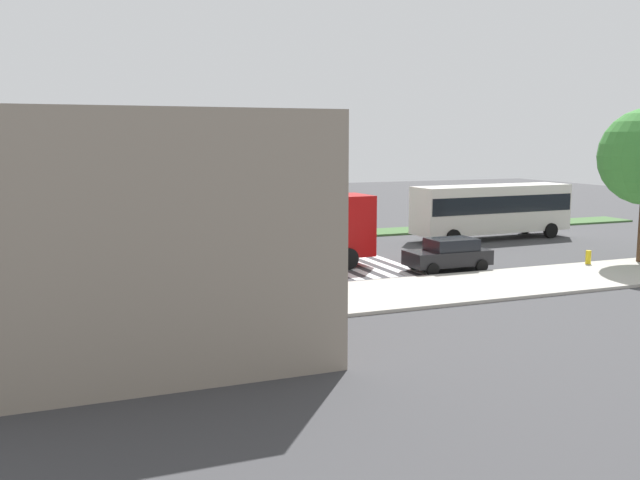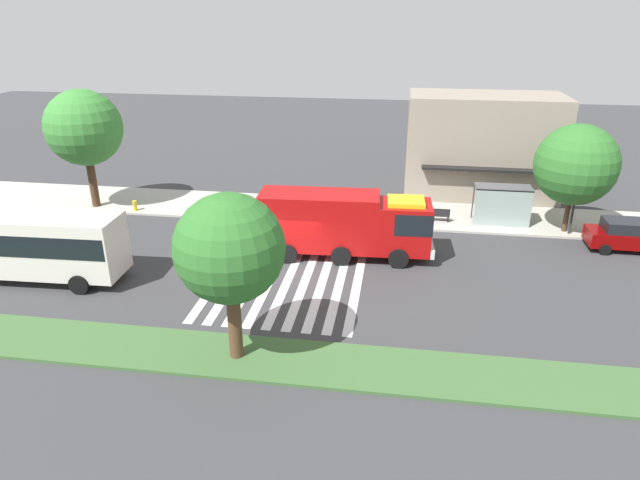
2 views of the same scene
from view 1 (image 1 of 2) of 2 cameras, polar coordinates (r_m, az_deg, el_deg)
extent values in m
plane|color=#38383A|center=(38.33, -0.69, -1.61)|extent=(120.00, 120.00, 0.00)
cube|color=#ADA89E|center=(29.87, 5.89, -4.37)|extent=(60.00, 5.38, 0.14)
cube|color=#3D6033|center=(46.02, -4.41, 0.12)|extent=(60.00, 3.00, 0.14)
cube|color=silver|center=(39.80, 4.30, -1.26)|extent=(0.45, 12.16, 0.01)
cube|color=silver|center=(39.41, 3.12, -1.34)|extent=(0.45, 12.16, 0.01)
cube|color=silver|center=(39.05, 1.93, -1.43)|extent=(0.45, 12.16, 0.01)
cube|color=silver|center=(38.70, 0.71, -1.51)|extent=(0.45, 12.16, 0.01)
cube|color=silver|center=(38.37, -0.54, -1.60)|extent=(0.45, 12.16, 0.01)
cube|color=silver|center=(38.05, -1.80, -1.68)|extent=(0.45, 12.16, 0.01)
cube|color=silver|center=(37.76, -3.08, -1.77)|extent=(0.45, 12.16, 0.01)
cube|color=silver|center=(37.48, -4.38, -1.85)|extent=(0.45, 12.16, 0.01)
cube|color=silver|center=(37.23, -5.71, -1.94)|extent=(0.45, 12.16, 0.01)
cube|color=#A50C0C|center=(34.06, -8.26, 0.31)|extent=(2.94, 2.60, 2.73)
cube|color=#A50C0C|center=(35.62, -0.97, 1.07)|extent=(6.70, 2.77, 3.13)
cube|color=black|center=(33.88, -8.96, 1.18)|extent=(2.15, 2.59, 1.20)
cube|color=silver|center=(33.85, -10.68, -1.71)|extent=(0.35, 2.48, 0.50)
cube|color=yellow|center=(33.89, -8.31, 2.79)|extent=(2.06, 1.82, 0.24)
cylinder|color=black|center=(33.19, -7.14, -2.27)|extent=(1.11, 0.35, 1.10)
cylinder|color=black|center=(35.52, -8.33, -1.59)|extent=(1.11, 0.35, 1.10)
cylinder|color=black|center=(35.44, 2.28, -1.53)|extent=(1.11, 0.35, 1.10)
cylinder|color=black|center=(37.64, 0.59, -0.95)|extent=(1.11, 0.35, 1.10)
cylinder|color=black|center=(34.23, -2.16, -1.89)|extent=(1.11, 0.35, 1.10)
cylinder|color=black|center=(36.49, -3.64, -1.26)|extent=(1.11, 0.35, 1.10)
cube|color=black|center=(35.60, 10.34, -1.40)|extent=(4.23, 1.88, 0.73)
cube|color=black|center=(35.60, 10.65, -0.33)|extent=(2.37, 1.65, 0.58)
cylinder|color=black|center=(34.16, 9.16, -2.40)|extent=(0.64, 0.22, 0.64)
cylinder|color=black|center=(35.74, 7.63, -1.89)|extent=(0.64, 0.22, 0.64)
cylinder|color=black|center=(35.65, 13.02, -2.06)|extent=(0.64, 0.22, 0.64)
cylinder|color=black|center=(37.17, 11.39, -1.59)|extent=(0.64, 0.22, 0.64)
cube|color=silver|center=(47.34, 13.82, 2.51)|extent=(11.20, 2.97, 3.04)
cube|color=black|center=(47.31, 13.83, 2.95)|extent=(10.98, 3.01, 1.09)
cylinder|color=black|center=(50.93, 16.34, 1.09)|extent=(1.01, 0.34, 1.00)
cylinder|color=black|center=(49.04, 18.27, 0.74)|extent=(1.01, 0.34, 1.00)
cylinder|color=black|center=(46.30, 8.98, 0.63)|extent=(1.01, 0.34, 1.00)
cylinder|color=black|center=(44.21, 10.77, 0.22)|extent=(1.01, 0.34, 1.00)
cube|color=#4C4C51|center=(26.93, -17.86, -0.77)|extent=(3.50, 1.40, 0.12)
cube|color=#8C9E99|center=(27.79, -17.85, -3.01)|extent=(3.50, 0.08, 2.40)
cylinder|color=#333338|center=(26.67, -14.00, -3.32)|extent=(0.08, 0.08, 2.40)
cylinder|color=#333338|center=(26.45, -21.33, -3.75)|extent=(0.08, 0.08, 2.40)
cube|color=black|center=(28.11, -9.55, -4.24)|extent=(1.60, 0.50, 0.08)
cube|color=black|center=(28.26, -9.66, -3.63)|extent=(1.60, 0.06, 0.45)
cube|color=black|center=(28.31, -8.11, -4.59)|extent=(0.08, 0.45, 0.37)
cube|color=black|center=(28.02, -10.98, -4.79)|extent=(0.08, 0.45, 0.37)
cube|color=gray|center=(20.72, -14.67, -0.04)|extent=(10.84, 5.42, 7.38)
cube|color=black|center=(23.91, -15.54, -1.15)|extent=(8.67, 0.80, 0.16)
cylinder|color=#513823|center=(46.03, -3.55, 2.25)|extent=(0.55, 0.55, 3.24)
sphere|color=#2D6B28|center=(45.81, -3.58, 6.10)|extent=(4.20, 4.20, 4.20)
cylinder|color=gold|center=(38.80, 21.01, -1.32)|extent=(0.28, 0.28, 0.70)
camera|label=2|loc=(62.32, -14.58, 14.04)|focal=30.99mm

